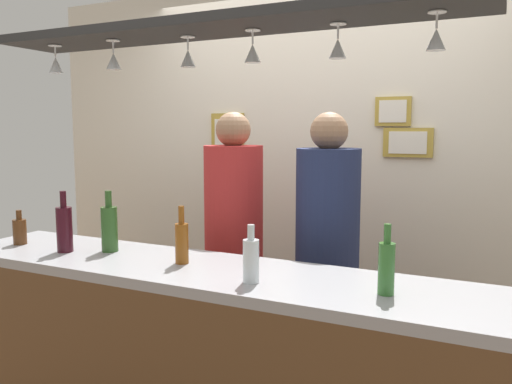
# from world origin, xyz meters

# --- Properties ---
(back_wall) EXTENTS (4.40, 0.06, 2.60)m
(back_wall) POSITION_xyz_m (0.00, 1.10, 1.30)
(back_wall) COLOR silver
(back_wall) RESTS_ON ground_plane
(bar_counter) EXTENTS (2.70, 0.55, 1.00)m
(bar_counter) POSITION_xyz_m (0.00, -0.50, 0.68)
(bar_counter) COLOR #99999E
(bar_counter) RESTS_ON ground_plane
(overhead_glass_rack) EXTENTS (2.20, 0.36, 0.04)m
(overhead_glass_rack) POSITION_xyz_m (0.00, -0.30, 2.03)
(overhead_glass_rack) COLOR black
(hanging_wineglass_far_left) EXTENTS (0.07, 0.07, 0.13)m
(hanging_wineglass_far_left) POSITION_xyz_m (-0.88, -0.33, 1.92)
(hanging_wineglass_far_left) COLOR silver
(hanging_wineglass_far_left) RESTS_ON overhead_glass_rack
(hanging_wineglass_left) EXTENTS (0.07, 0.07, 0.13)m
(hanging_wineglass_left) POSITION_xyz_m (-0.52, -0.32, 1.92)
(hanging_wineglass_left) COLOR silver
(hanging_wineglass_left) RESTS_ON overhead_glass_rack
(hanging_wineglass_center_left) EXTENTS (0.07, 0.07, 0.13)m
(hanging_wineglass_center_left) POSITION_xyz_m (-0.16, -0.25, 1.92)
(hanging_wineglass_center_left) COLOR silver
(hanging_wineglass_center_left) RESTS_ON overhead_glass_rack
(hanging_wineglass_center) EXTENTS (0.07, 0.07, 0.13)m
(hanging_wineglass_center) POSITION_xyz_m (0.16, -0.27, 1.92)
(hanging_wineglass_center) COLOR silver
(hanging_wineglass_center) RESTS_ON overhead_glass_rack
(hanging_wineglass_center_right) EXTENTS (0.07, 0.07, 0.13)m
(hanging_wineglass_center_right) POSITION_xyz_m (0.52, -0.24, 1.92)
(hanging_wineglass_center_right) COLOR silver
(hanging_wineglass_center_right) RESTS_ON overhead_glass_rack
(hanging_wineglass_right) EXTENTS (0.07, 0.07, 0.13)m
(hanging_wineglass_right) POSITION_xyz_m (0.88, -0.28, 1.92)
(hanging_wineglass_right) COLOR silver
(hanging_wineglass_right) RESTS_ON overhead_glass_rack
(person_left_red_shirt) EXTENTS (0.34, 0.34, 1.70)m
(person_left_red_shirt) POSITION_xyz_m (-0.28, 0.38, 1.02)
(person_left_red_shirt) COLOR #2D334C
(person_left_red_shirt) RESTS_ON ground_plane
(person_right_navy_shirt) EXTENTS (0.34, 0.34, 1.69)m
(person_right_navy_shirt) POSITION_xyz_m (0.29, 0.38, 1.02)
(person_right_navy_shirt) COLOR #2D334C
(person_right_navy_shirt) RESTS_ON ground_plane
(bottle_beer_brown_stubby) EXTENTS (0.07, 0.07, 0.18)m
(bottle_beer_brown_stubby) POSITION_xyz_m (-1.14, -0.38, 1.07)
(bottle_beer_brown_stubby) COLOR #512D14
(bottle_beer_brown_stubby) RESTS_ON bar_counter
(bottle_wine_dark_red) EXTENTS (0.08, 0.08, 0.30)m
(bottle_wine_dark_red) POSITION_xyz_m (-0.80, -0.40, 1.12)
(bottle_wine_dark_red) COLOR #380F19
(bottle_wine_dark_red) RESTS_ON bar_counter
(bottle_beer_amber_tall) EXTENTS (0.06, 0.06, 0.26)m
(bottle_beer_amber_tall) POSITION_xyz_m (-0.16, -0.33, 1.10)
(bottle_beer_amber_tall) COLOR brown
(bottle_beer_amber_tall) RESTS_ON bar_counter
(bottle_champagne_green) EXTENTS (0.08, 0.08, 0.30)m
(bottle_champagne_green) POSITION_xyz_m (-0.61, -0.29, 1.12)
(bottle_champagne_green) COLOR #2D5623
(bottle_champagne_green) RESTS_ON bar_counter
(bottle_soda_clear) EXTENTS (0.06, 0.06, 0.23)m
(bottle_soda_clear) POSITION_xyz_m (0.25, -0.46, 1.10)
(bottle_soda_clear) COLOR silver
(bottle_soda_clear) RESTS_ON bar_counter
(bottle_beer_green_import) EXTENTS (0.06, 0.06, 0.26)m
(bottle_beer_green_import) POSITION_xyz_m (0.76, -0.38, 1.11)
(bottle_beer_green_import) COLOR #336B2D
(bottle_beer_green_import) RESTS_ON bar_counter
(picture_frame_upper_small) EXTENTS (0.22, 0.02, 0.18)m
(picture_frame_upper_small) POSITION_xyz_m (0.48, 1.06, 1.71)
(picture_frame_upper_small) COLOR #B29338
(picture_frame_upper_small) RESTS_ON back_wall
(picture_frame_lower_pair) EXTENTS (0.30, 0.02, 0.18)m
(picture_frame_lower_pair) POSITION_xyz_m (0.58, 1.06, 1.52)
(picture_frame_lower_pair) COLOR #B29338
(picture_frame_lower_pair) RESTS_ON back_wall
(picture_frame_caricature) EXTENTS (0.26, 0.02, 0.34)m
(picture_frame_caricature) POSITION_xyz_m (-0.69, 1.06, 1.54)
(picture_frame_caricature) COLOR #B29338
(picture_frame_caricature) RESTS_ON back_wall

